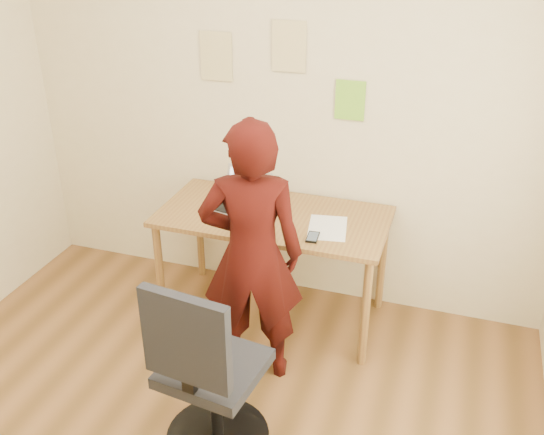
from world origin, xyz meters
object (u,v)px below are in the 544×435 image
(desk, at_px, (273,227))
(person, at_px, (252,255))
(office_chair, at_px, (207,382))
(laptop, at_px, (241,202))
(phone, at_px, (313,237))

(desk, xyz_separation_m, person, (0.06, -0.54, 0.11))
(desk, height_order, office_chair, office_chair)
(laptop, bearing_deg, desk, 10.19)
(office_chair, bearing_deg, laptop, 110.13)
(phone, relative_size, person, 0.09)
(desk, relative_size, laptop, 3.72)
(phone, xyz_separation_m, office_chair, (-0.25, -0.96, -0.32))
(desk, distance_m, laptop, 0.25)
(laptop, distance_m, phone, 0.56)
(desk, relative_size, person, 0.92)
(desk, distance_m, office_chair, 1.19)
(desk, bearing_deg, person, -84.13)
(phone, bearing_deg, desk, 140.75)
(laptop, height_order, person, person)
(phone, bearing_deg, person, -132.14)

